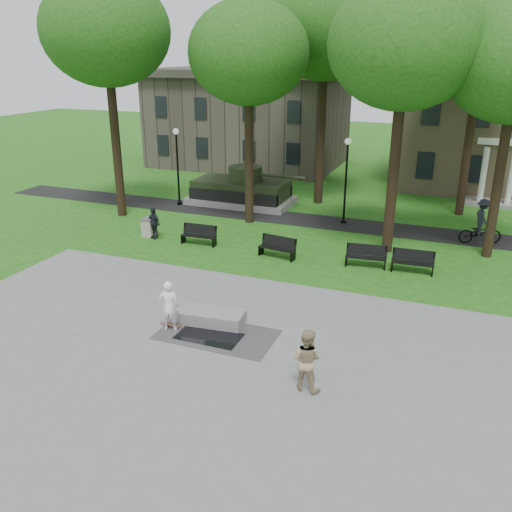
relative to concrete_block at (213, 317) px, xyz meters
The scene contains 24 objects.
ground 1.73m from the concrete_block, 52.33° to the left, with size 120.00×120.00×0.00m, color #1A5313.
plaza 3.80m from the concrete_block, 73.97° to the right, with size 22.00×16.00×0.02m, color gray.
footpath 13.40m from the concrete_block, 85.52° to the left, with size 44.00×2.60×0.01m, color black.
building_left 29.77m from the concrete_block, 109.66° to the left, with size 15.00×10.00×7.20m, color #4C443D.
tree_0 17.97m from the concrete_block, 136.60° to the left, with size 6.80×6.80×12.97m.
tree_1 15.11m from the concrete_block, 106.24° to the left, with size 6.20×6.20×11.63m.
tree_2 14.15m from the concrete_block, 65.23° to the left, with size 6.60×6.60×12.16m.
tree_4 20.13m from the concrete_block, 93.14° to the left, with size 7.20×7.20×13.50m.
tree_5 21.55m from the concrete_block, 67.09° to the left, with size 6.40×6.40×12.44m.
lamp_left 16.53m from the concrete_block, 123.25° to the left, with size 0.36×0.36×4.73m.
lamp_mid 13.98m from the concrete_block, 83.54° to the left, with size 0.36×0.36×4.73m.
tank_monument 16.29m from the concrete_block, 109.41° to the left, with size 7.45×3.40×2.40m.
puddle 1.00m from the concrete_block, 72.60° to the right, with size 2.20×1.20×0.00m, color black.
concrete_block is the anchor object (origin of this frame).
skateboard 1.53m from the concrete_block, 149.28° to the right, with size 0.78×0.20×0.07m, color brown.
skateboarder 1.68m from the concrete_block, 138.24° to the right, with size 0.67×0.44×1.83m, color white.
friend_watching 5.01m from the concrete_block, 32.17° to the right, with size 0.91×0.71×1.87m, color tan.
pedestrian_walker 10.15m from the concrete_block, 133.14° to the left, with size 0.95×0.40×1.63m, color black.
cyclist 15.40m from the concrete_block, 55.63° to the left, with size 2.22×1.40×2.29m.
park_bench_0 8.60m from the concrete_block, 120.32° to the left, with size 1.82×0.60×1.00m.
park_bench_1 7.12m from the concrete_block, 90.76° to the left, with size 1.85×0.81×1.00m.
park_bench_2 8.47m from the concrete_block, 61.86° to the left, with size 1.84×0.71×1.00m.
park_bench_3 9.63m from the concrete_block, 51.40° to the left, with size 1.82×0.61×1.00m.
trash_bin 10.56m from the concrete_block, 134.13° to the left, with size 0.69×0.69×0.96m.
Camera 1 is at (6.67, -16.73, 9.02)m, focal length 38.00 mm.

